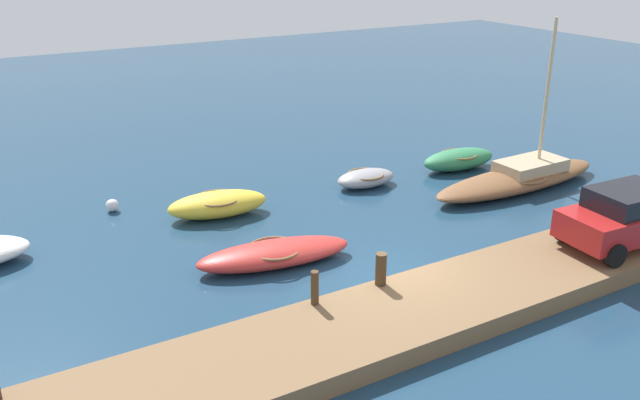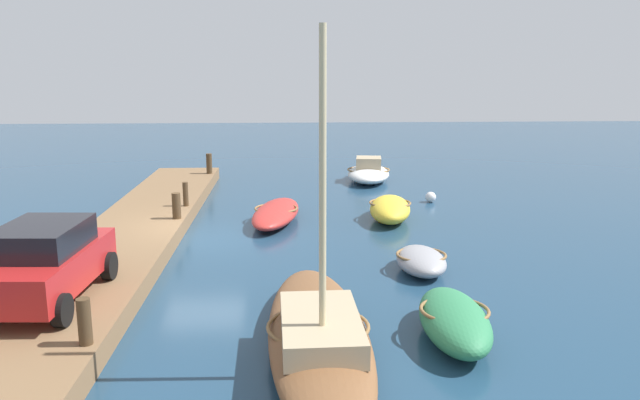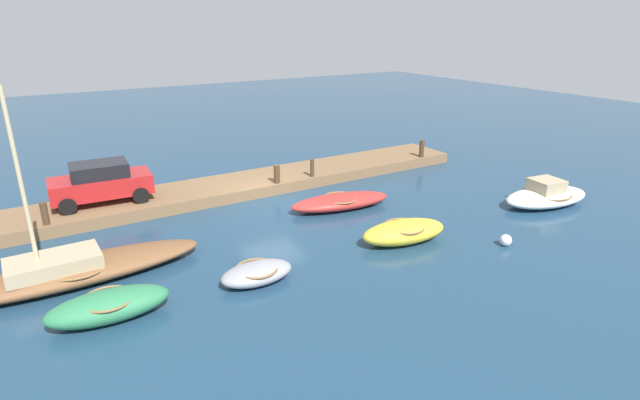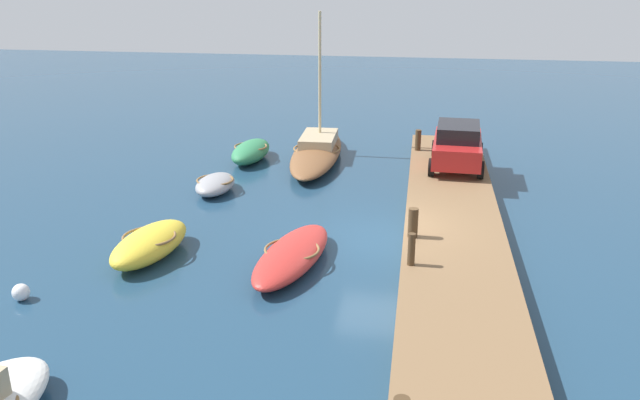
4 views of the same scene
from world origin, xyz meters
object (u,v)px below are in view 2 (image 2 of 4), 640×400
motorboat_white (369,172)px  rowboat_yellow (390,209)px  sailboat_brown (319,333)px  rowboat_red (276,213)px  parked_car (44,262)px  mooring_post_mid_east (176,206)px  mooring_post_west (209,164)px  dinghy_grey (421,260)px  rowboat_green (454,320)px  mooring_post_east (85,322)px  marker_buoy (431,197)px  mooring_post_mid_west (186,194)px

motorboat_white → rowboat_yellow: bearing=5.9°
sailboat_brown → rowboat_red: (-10.30, -0.95, -0.10)m
sailboat_brown → parked_car: (-1.78, -5.58, 0.93)m
sailboat_brown → mooring_post_mid_east: size_ratio=9.00×
rowboat_yellow → motorboat_white: size_ratio=0.79×
parked_car → mooring_post_west: bearing=177.8°
dinghy_grey → rowboat_red: bearing=-144.3°
sailboat_brown → rowboat_yellow: size_ratio=2.22×
rowboat_yellow → parked_car: (8.56, -8.62, 0.93)m
rowboat_green → mooring_post_east: bearing=-79.1°
mooring_post_west → parked_car: 15.96m
marker_buoy → motorboat_white: bearing=-158.9°
parked_car → dinghy_grey: bearing=111.8°
sailboat_brown → mooring_post_east: bearing=-85.7°
sailboat_brown → motorboat_white: (-18.05, 3.27, 0.01)m
motorboat_white → mooring_post_mid_east: (9.10, -7.39, 0.49)m
mooring_post_west → mooring_post_mid_west: size_ratio=1.08×
rowboat_red → mooring_post_mid_east: 3.49m
mooring_post_mid_west → mooring_post_mid_east: (1.86, 0.00, -0.00)m
parked_car → marker_buoy: (-11.43, 10.72, -1.13)m
rowboat_red → dinghy_grey: 6.84m
motorboat_white → marker_buoy: bearing=28.8°
rowboat_red → parked_car: size_ratio=1.16×
rowboat_red → rowboat_yellow: 3.99m
rowboat_red → marker_buoy: size_ratio=10.78×
dinghy_grey → rowboat_green: bearing=-2.1°
rowboat_yellow → rowboat_green: 9.84m
rowboat_yellow → mooring_post_mid_east: mooring_post_mid_east is taller
mooring_post_mid_east → rowboat_yellow: bearing=101.0°
mooring_post_east → marker_buoy: bearing=145.8°
mooring_post_east → parked_car: size_ratio=0.22×
mooring_post_mid_west → marker_buoy: 9.58m
mooring_post_mid_west → sailboat_brown: bearing=20.9°
sailboat_brown → rowboat_green: (-0.51, 2.69, -0.01)m
rowboat_yellow → mooring_post_east: (10.76, -7.15, 0.51)m
mooring_post_mid_west → mooring_post_east: size_ratio=1.00×
mooring_post_mid_east → mooring_post_east: mooring_post_east is taller
rowboat_red → mooring_post_west: size_ratio=4.97×
motorboat_white → mooring_post_west: bearing=-79.4°
mooring_post_mid_east → marker_buoy: mooring_post_mid_east is taller
sailboat_brown → parked_car: bearing=-109.1°
sailboat_brown → mooring_post_west: bearing=-168.3°
mooring_post_mid_west → mooring_post_east: (11.22, 0.00, -0.00)m
marker_buoy → rowboat_green: bearing=-10.9°
sailboat_brown → marker_buoy: size_ratio=17.90×
rowboat_red → mooring_post_mid_east: size_ratio=5.42×
marker_buoy → mooring_post_east: bearing=-34.2°
mooring_post_west → marker_buoy: mooring_post_west is taller
rowboat_red → sailboat_brown: bearing=14.7°
mooring_post_west → mooring_post_mid_east: mooring_post_west is taller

